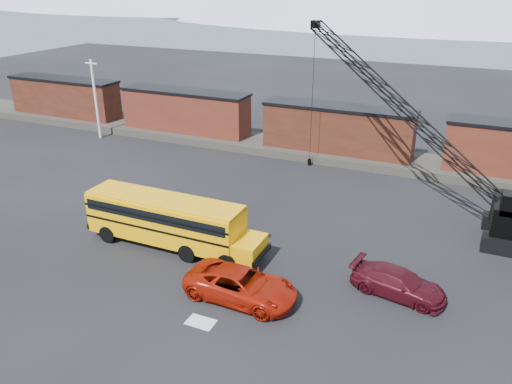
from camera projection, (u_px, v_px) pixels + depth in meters
ground at (229, 278)px, 27.76m from camera, size 160.00×160.00×0.00m
gravel_berm at (336, 154)px, 46.07m from camera, size 120.00×5.00×0.70m
boxcar_west_far at (65, 97)px, 57.01m from camera, size 13.70×3.10×4.17m
boxcar_west_near at (186, 111)px, 51.06m from camera, size 13.70×3.10×4.17m
boxcar_mid at (338, 129)px, 45.11m from camera, size 13.70×3.10×4.17m
utility_pole at (96, 98)px, 50.12m from camera, size 1.40×0.24×8.00m
snow_patch at (201, 322)px, 24.22m from camera, size 1.40×0.90×0.02m
school_bus at (170, 220)px, 30.34m from camera, size 11.65×2.65×3.19m
red_pickup at (241, 285)px, 25.70m from camera, size 6.00×2.88×1.65m
maroon_suv at (398, 283)px, 26.05m from camera, size 5.25×2.84×1.45m
crawler_crane at (400, 105)px, 35.15m from camera, size 20.27×10.72×12.43m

